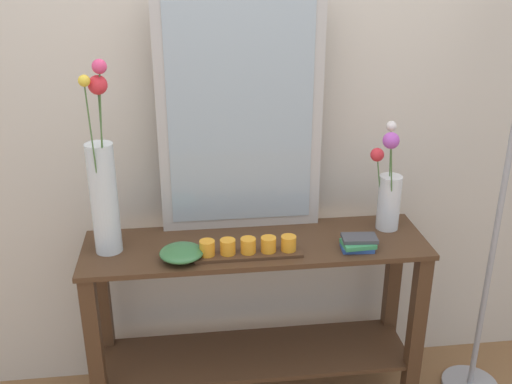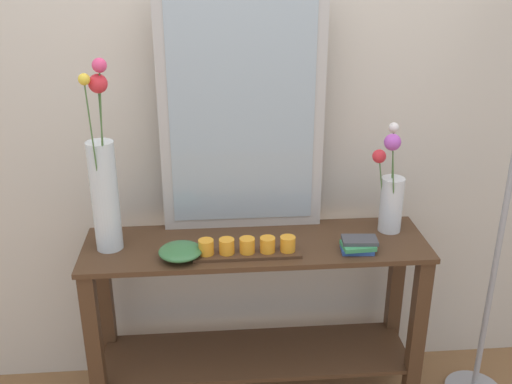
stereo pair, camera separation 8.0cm
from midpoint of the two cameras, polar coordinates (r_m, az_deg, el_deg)
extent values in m
cube|color=beige|center=(2.36, 0.36, 11.39)|extent=(6.40, 0.08, 2.70)
cube|color=#472D1C|center=(2.28, 1.00, -5.09)|extent=(1.30, 0.37, 0.02)
cube|color=#472D1C|center=(2.55, 0.92, -15.21)|extent=(1.24, 0.33, 0.02)
cube|color=#472D1C|center=(2.39, -14.04, -15.27)|extent=(0.06, 0.06, 0.74)
cube|color=#472D1C|center=(2.49, 15.88, -13.68)|extent=(0.06, 0.06, 0.74)
cube|color=#472D1C|center=(2.62, -13.12, -11.38)|extent=(0.06, 0.06, 0.74)
cube|color=#472D1C|center=(2.72, 13.81, -10.13)|extent=(0.06, 0.06, 0.74)
cube|color=#B7B2AD|center=(2.24, -0.32, 7.28)|extent=(0.62, 0.03, 0.91)
cube|color=#9EADB7|center=(2.23, -0.29, 7.18)|extent=(0.54, 0.00, 0.83)
cylinder|color=silver|center=(2.21, -13.19, -0.45)|extent=(0.10, 0.10, 0.41)
cylinder|color=#4C753D|center=(2.12, -13.35, 2.87)|extent=(0.06, 0.08, 0.67)
sphere|color=#EA4275|center=(1.99, -13.57, 11.65)|extent=(0.05, 0.05, 0.05)
cylinder|color=#4C753D|center=(2.12, -13.91, 2.25)|extent=(0.01, 0.10, 0.63)
sphere|color=yellow|center=(1.99, -14.94, 10.33)|extent=(0.04, 0.04, 0.04)
cylinder|color=#4C753D|center=(2.14, -13.17, 2.19)|extent=(0.03, 0.07, 0.61)
sphere|color=red|center=(2.02, -13.72, 10.00)|extent=(0.06, 0.06, 0.06)
cylinder|color=silver|center=(2.39, 13.68, -1.18)|extent=(0.09, 0.09, 0.22)
cylinder|color=#4C753D|center=(2.35, 13.78, 1.28)|extent=(0.03, 0.01, 0.40)
sphere|color=silver|center=(2.29, 13.97, 5.96)|extent=(0.04, 0.04, 0.04)
cylinder|color=#4C753D|center=(2.36, 12.86, 0.07)|extent=(0.06, 0.03, 0.30)
sphere|color=red|center=(2.29, 12.63, 3.33)|extent=(0.05, 0.05, 0.05)
cylinder|color=#4C753D|center=(2.31, 13.91, 0.52)|extent=(0.07, 0.08, 0.37)
sphere|color=#B24CB7|center=(2.21, 13.89, 4.62)|extent=(0.06, 0.06, 0.06)
cube|color=#472D1C|center=(2.19, 0.20, -5.89)|extent=(0.39, 0.09, 0.01)
cylinder|color=orange|center=(2.16, -3.72, -5.26)|extent=(0.06, 0.06, 0.05)
cylinder|color=orange|center=(2.17, -1.75, -5.19)|extent=(0.06, 0.06, 0.05)
cylinder|color=orange|center=(2.17, 0.21, -5.11)|extent=(0.06, 0.06, 0.05)
cylinder|color=orange|center=(2.18, 2.15, -5.03)|extent=(0.06, 0.06, 0.05)
cylinder|color=orange|center=(2.19, 4.09, -4.95)|extent=(0.06, 0.06, 0.05)
cylinder|color=#38703D|center=(2.18, -6.14, -6.20)|extent=(0.06, 0.06, 0.01)
ellipsoid|color=#38703D|center=(2.17, -6.16, -5.63)|extent=(0.16, 0.16, 0.04)
cube|color=#2D519E|center=(2.25, 10.61, -5.37)|extent=(0.12, 0.09, 0.02)
cube|color=#388E56|center=(2.24, 10.71, -5.05)|extent=(0.12, 0.09, 0.02)
cube|color=#424247|center=(2.24, 10.84, -4.53)|extent=(0.13, 0.09, 0.01)
cylinder|color=#9E9EA3|center=(2.47, 23.57, -1.03)|extent=(0.02, 0.02, 1.76)
camera|label=1|loc=(0.04, -88.96, 0.44)|focal=42.01mm
camera|label=2|loc=(0.04, 91.04, -0.44)|focal=42.01mm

